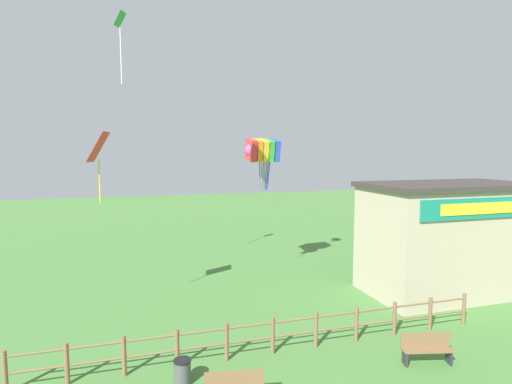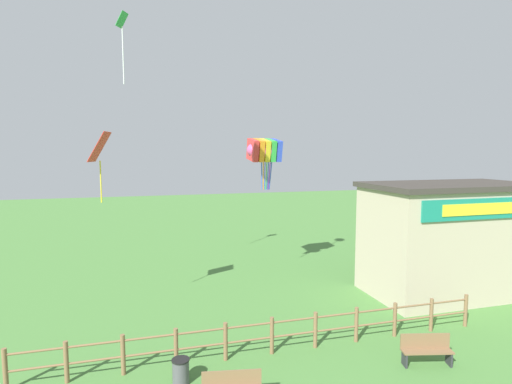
{
  "view_description": "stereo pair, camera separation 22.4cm",
  "coord_description": "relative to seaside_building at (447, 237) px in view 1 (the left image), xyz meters",
  "views": [
    {
      "loc": [
        -4.22,
        -4.31,
        6.82
      ],
      "look_at": [
        0.0,
        9.96,
        5.33
      ],
      "focal_mm": 28.0,
      "sensor_mm": 36.0,
      "label": 1
    },
    {
      "loc": [
        -4.0,
        -4.37,
        6.82
      ],
      "look_at": [
        0.0,
        9.96,
        5.33
      ],
      "focal_mm": 28.0,
      "sensor_mm": 36.0,
      "label": 2
    }
  ],
  "objects": [
    {
      "name": "kite_red_diamond",
      "position": [
        -15.76,
        1.18,
        4.15
      ],
      "size": [
        0.89,
        1.1,
        2.81
      ],
      "color": "red"
    },
    {
      "name": "trash_bin",
      "position": [
        -13.2,
        -4.33,
        -2.32
      ],
      "size": [
        0.53,
        0.53,
        0.75
      ],
      "color": "#4C4C51",
      "rests_on": "ground_plane"
    },
    {
      "name": "park_bench_by_building",
      "position": [
        -5.49,
        -5.37,
        -2.17
      ],
      "size": [
        1.66,
        0.77,
        0.98
      ],
      "color": "brown",
      "rests_on": "ground_plane"
    },
    {
      "name": "kite_green_diamond",
      "position": [
        -14.92,
        4.9,
        9.65
      ],
      "size": [
        0.62,
        0.68,
        3.34
      ],
      "color": "green"
    },
    {
      "name": "wooden_fence",
      "position": [
        -10.06,
        -3.37,
        -1.99
      ],
      "size": [
        16.12,
        0.14,
        1.27
      ],
      "color": "brown",
      "rests_on": "ground_plane"
    },
    {
      "name": "seaside_building",
      "position": [
        0.0,
        0.0,
        0.0
      ],
      "size": [
        8.02,
        4.42,
        5.36
      ],
      "color": "#B7A88E",
      "rests_on": "ground_plane"
    },
    {
      "name": "kite_rainbow_parafoil",
      "position": [
        -7.78,
        5.12,
        4.23
      ],
      "size": [
        2.12,
        1.47,
        2.8
      ],
      "color": "#E54C8C"
    }
  ]
}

